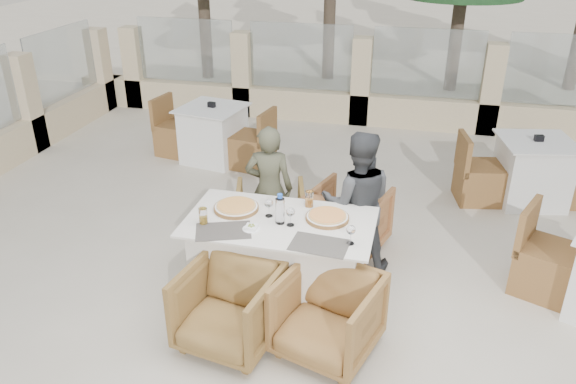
% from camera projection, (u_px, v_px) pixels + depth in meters
% --- Properties ---
extents(ground, '(80.00, 80.00, 0.00)m').
position_uv_depth(ground, '(294.00, 290.00, 5.16)').
color(ground, beige).
rests_on(ground, ground).
extents(sand_patch, '(30.00, 16.00, 0.01)m').
position_uv_depth(sand_patch, '(396.00, 27.00, 17.37)').
color(sand_patch, beige).
rests_on(sand_patch, ground).
extents(perimeter_wall_far, '(10.00, 0.34, 1.60)m').
position_uv_depth(perimeter_wall_far, '(361.00, 75.00, 8.99)').
color(perimeter_wall_far, beige).
rests_on(perimeter_wall_far, ground).
extents(dining_table, '(1.60, 0.90, 0.77)m').
position_uv_depth(dining_table, '(280.00, 259.00, 4.92)').
color(dining_table, silver).
rests_on(dining_table, ground).
extents(placemat_near_left, '(0.53, 0.44, 0.00)m').
position_uv_depth(placemat_near_left, '(223.00, 231.00, 4.60)').
color(placemat_near_left, '#4F4A44').
rests_on(placemat_near_left, dining_table).
extents(placemat_near_right, '(0.47, 0.33, 0.00)m').
position_uv_depth(placemat_near_right, '(319.00, 245.00, 4.40)').
color(placemat_near_right, '#534E47').
rests_on(placemat_near_right, dining_table).
extents(pizza_left, '(0.48, 0.48, 0.05)m').
position_uv_depth(pizza_left, '(236.00, 207.00, 4.93)').
color(pizza_left, orange).
rests_on(pizza_left, dining_table).
extents(pizza_right, '(0.39, 0.39, 0.05)m').
position_uv_depth(pizza_right, '(327.00, 217.00, 4.76)').
color(pizza_right, orange).
rests_on(pizza_right, dining_table).
extents(water_bottle, '(0.09, 0.09, 0.27)m').
position_uv_depth(water_bottle, '(280.00, 209.00, 4.66)').
color(water_bottle, '#AAC3DF').
rests_on(water_bottle, dining_table).
extents(wine_glass_centre, '(0.10, 0.10, 0.18)m').
position_uv_depth(wine_glass_centre, '(269.00, 207.00, 4.79)').
color(wine_glass_centre, silver).
rests_on(wine_glass_centre, dining_table).
extents(wine_glass_near, '(0.09, 0.09, 0.18)m').
position_uv_depth(wine_glass_near, '(291.00, 216.00, 4.64)').
color(wine_glass_near, white).
rests_on(wine_glass_near, dining_table).
extents(wine_glass_corner, '(0.10, 0.10, 0.18)m').
position_uv_depth(wine_glass_corner, '(351.00, 234.00, 4.38)').
color(wine_glass_corner, white).
rests_on(wine_glass_corner, dining_table).
extents(beer_glass_left, '(0.09, 0.09, 0.14)m').
position_uv_depth(beer_glass_left, '(203.00, 216.00, 4.68)').
color(beer_glass_left, '#C18F1B').
rests_on(beer_glass_left, dining_table).
extents(beer_glass_right, '(0.08, 0.08, 0.15)m').
position_uv_depth(beer_glass_right, '(309.00, 199.00, 4.96)').
color(beer_glass_right, orange).
rests_on(beer_glass_right, dining_table).
extents(olive_dish, '(0.12, 0.12, 0.04)m').
position_uv_depth(olive_dish, '(251.00, 227.00, 4.61)').
color(olive_dish, white).
rests_on(olive_dish, dining_table).
extents(armchair_far_left, '(0.85, 0.86, 0.64)m').
position_uv_depth(armchair_far_left, '(271.00, 216.00, 5.76)').
color(armchair_far_left, olive).
rests_on(armchair_far_left, ground).
extents(armchair_far_right, '(0.90, 0.92, 0.67)m').
position_uv_depth(armchair_far_right, '(348.00, 219.00, 5.67)').
color(armchair_far_right, '#986137').
rests_on(armchair_far_right, ground).
extents(armchair_near_left, '(0.83, 0.85, 0.67)m').
position_uv_depth(armchair_near_left, '(229.00, 308.00, 4.39)').
color(armchair_near_left, brown).
rests_on(armchair_near_left, ground).
extents(armchair_near_right, '(0.90, 0.91, 0.66)m').
position_uv_depth(armchair_near_right, '(327.00, 316.00, 4.31)').
color(armchair_near_right, olive).
rests_on(armchair_near_right, ground).
extents(diner_left, '(0.52, 0.38, 1.31)m').
position_uv_depth(diner_left, '(269.00, 189.00, 5.57)').
color(diner_left, '#4B4C37').
rests_on(diner_left, ground).
extents(diner_right, '(0.76, 0.63, 1.40)m').
position_uv_depth(diner_right, '(357.00, 203.00, 5.21)').
color(diner_right, '#3D3F42').
rests_on(diner_right, ground).
extents(bg_table_a, '(1.76, 1.09, 0.77)m').
position_uv_depth(bg_table_a, '(213.00, 134.00, 7.76)').
color(bg_table_a, silver).
rests_on(bg_table_a, ground).
extents(bg_table_b, '(1.77, 1.12, 0.77)m').
position_uv_depth(bg_table_b, '(532.00, 172.00, 6.61)').
color(bg_table_b, silver).
rests_on(bg_table_b, ground).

